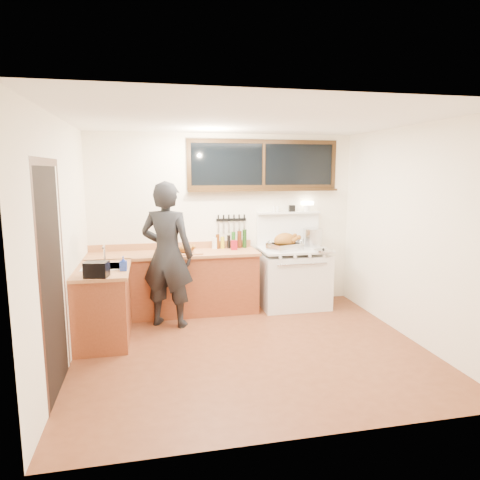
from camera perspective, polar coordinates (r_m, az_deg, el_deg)
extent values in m
cube|color=#5C2C18|center=(5.17, 1.44, -14.32)|extent=(4.00, 3.50, 0.02)
cube|color=white|center=(6.53, -2.11, 2.56)|extent=(4.00, 0.05, 2.60)
cube|color=white|center=(3.14, 9.05, -4.85)|extent=(4.00, 0.05, 2.60)
cube|color=white|center=(4.77, -22.91, -0.65)|extent=(0.05, 3.50, 2.60)
cube|color=white|center=(5.62, 22.01, 0.81)|extent=(0.05, 3.50, 2.60)
cube|color=white|center=(4.78, 1.58, 16.05)|extent=(4.00, 3.50, 0.05)
cube|color=brown|center=(6.29, -8.79, -5.89)|extent=(2.40, 0.60, 0.86)
cube|color=#B37447|center=(6.17, -8.89, -1.88)|extent=(2.44, 0.64, 0.04)
cube|color=#B37447|center=(6.45, -9.04, -0.77)|extent=(2.40, 0.03, 0.10)
sphere|color=#B78C38|center=(5.98, -18.33, -4.36)|extent=(0.03, 0.03, 0.03)
sphere|color=#B78C38|center=(5.94, -13.53, -4.23)|extent=(0.03, 0.03, 0.03)
sphere|color=#B78C38|center=(5.95, -8.70, -4.07)|extent=(0.03, 0.03, 0.03)
sphere|color=#B78C38|center=(5.99, -3.92, -3.88)|extent=(0.03, 0.03, 0.03)
sphere|color=#B78C38|center=(6.07, 0.30, -3.69)|extent=(0.03, 0.03, 0.03)
cube|color=brown|center=(5.52, -17.77, -8.38)|extent=(0.60, 1.05, 0.86)
cube|color=#B37447|center=(5.40, -17.90, -3.81)|extent=(0.64, 1.09, 0.04)
cube|color=white|center=(5.48, -17.69, -4.04)|extent=(0.45, 0.40, 0.14)
cube|color=white|center=(5.47, -17.73, -3.38)|extent=(0.50, 0.45, 0.01)
cylinder|color=silver|center=(5.62, -17.60, -1.84)|extent=(0.02, 0.02, 0.24)
cylinder|color=silver|center=(5.52, -17.74, -0.88)|extent=(0.02, 0.18, 0.02)
cube|color=white|center=(6.58, 7.16, -5.34)|extent=(1.00, 0.70, 0.82)
cube|color=white|center=(6.48, 7.24, -1.27)|extent=(1.02, 0.72, 0.03)
cube|color=white|center=(6.24, 8.19, -5.12)|extent=(0.88, 0.02, 0.46)
cylinder|color=silver|center=(6.16, 8.34, -3.21)|extent=(0.75, 0.02, 0.02)
cylinder|color=white|center=(6.05, 5.39, -2.33)|extent=(0.04, 0.03, 0.04)
cylinder|color=white|center=(6.11, 7.36, -2.24)|extent=(0.04, 0.03, 0.04)
cylinder|color=white|center=(6.19, 9.29, -2.14)|extent=(0.04, 0.03, 0.04)
cylinder|color=white|center=(6.27, 11.16, -2.05)|extent=(0.04, 0.03, 0.04)
cube|color=white|center=(6.73, 6.40, 1.43)|extent=(1.00, 0.05, 0.50)
cube|color=white|center=(6.68, 6.52, 3.65)|extent=(1.00, 0.12, 0.03)
cylinder|color=white|center=(6.77, 8.95, 4.22)|extent=(0.10, 0.10, 0.10)
cube|color=#FFE5B2|center=(6.76, 8.96, 4.88)|extent=(0.18, 0.09, 0.06)
cube|color=black|center=(6.69, 6.94, 4.21)|extent=(0.09, 0.05, 0.10)
cylinder|color=white|center=(6.62, 5.05, 4.14)|extent=(0.04, 0.04, 0.09)
cylinder|color=white|center=(6.60, 4.55, 4.14)|extent=(0.04, 0.04, 0.09)
cube|color=black|center=(6.57, 3.16, 10.02)|extent=(2.20, 0.01, 0.62)
cube|color=black|center=(6.58, 3.19, 12.98)|extent=(2.32, 0.04, 0.06)
cube|color=black|center=(6.57, 3.14, 7.06)|extent=(2.32, 0.04, 0.06)
cube|color=black|center=(6.37, -6.85, 10.00)|extent=(0.06, 0.04, 0.62)
cube|color=black|center=(6.95, 12.34, 9.78)|extent=(0.06, 0.04, 0.62)
cube|color=black|center=(6.57, 3.17, 10.02)|extent=(0.04, 0.04, 0.62)
cube|color=black|center=(6.53, 3.25, 6.65)|extent=(2.32, 0.13, 0.03)
cube|color=black|center=(4.28, -23.64, -5.17)|extent=(0.01, 0.86, 2.10)
cube|color=black|center=(3.82, -25.04, -6.94)|extent=(0.01, 0.07, 2.10)
cube|color=black|center=(4.74, -22.43, -3.74)|extent=(0.01, 0.07, 2.10)
cube|color=black|center=(4.16, -24.56, 9.48)|extent=(0.01, 1.04, 0.07)
cube|color=black|center=(6.51, -1.18, 2.72)|extent=(0.46, 0.02, 0.04)
cube|color=silver|center=(6.47, -2.89, 1.69)|extent=(0.02, 0.00, 0.18)
cube|color=black|center=(6.45, -2.90, 2.92)|extent=(0.02, 0.02, 0.10)
cube|color=silver|center=(6.48, -2.19, 1.71)|extent=(0.02, 0.00, 0.18)
cube|color=black|center=(6.47, -2.20, 2.94)|extent=(0.02, 0.02, 0.10)
cube|color=silver|center=(6.50, -1.50, 1.73)|extent=(0.02, 0.00, 0.18)
cube|color=black|center=(6.48, -1.50, 2.96)|extent=(0.02, 0.02, 0.10)
cube|color=silver|center=(6.51, -0.81, 1.75)|extent=(0.03, 0.00, 0.18)
cube|color=black|center=(6.49, -0.81, 2.98)|extent=(0.02, 0.02, 0.10)
cube|color=silver|center=(6.53, -0.12, 1.77)|extent=(0.03, 0.00, 0.18)
cube|color=black|center=(6.51, -0.12, 2.99)|extent=(0.02, 0.02, 0.10)
cube|color=silver|center=(6.54, 0.57, 1.79)|extent=(0.03, 0.00, 0.18)
cube|color=black|center=(6.53, 0.57, 3.01)|extent=(0.02, 0.02, 0.10)
imported|color=black|center=(5.70, -9.68, -1.95)|extent=(0.83, 0.71, 1.93)
imported|color=#213BA5|center=(5.17, -15.30, -3.04)|extent=(0.08, 0.09, 0.17)
cube|color=black|center=(4.95, -18.59, -3.75)|extent=(0.28, 0.22, 0.17)
cube|color=#B37447|center=(6.07, -7.15, -1.74)|extent=(0.45, 0.36, 0.02)
ellipsoid|color=brown|center=(6.06, -7.16, -1.14)|extent=(0.25, 0.19, 0.13)
sphere|color=brown|center=(6.11, -6.26, -0.79)|extent=(0.05, 0.05, 0.05)
sphere|color=brown|center=(6.01, -6.16, -0.96)|extent=(0.05, 0.05, 0.05)
cube|color=silver|center=(6.35, 5.99, -0.86)|extent=(0.54, 0.48, 0.10)
cube|color=#3F3F42|center=(6.34, 6.00, -0.55)|extent=(0.48, 0.41, 0.03)
torus|color=silver|center=(6.27, 3.95, -0.49)|extent=(0.05, 0.10, 0.10)
torus|color=silver|center=(6.42, 8.01, -0.34)|extent=(0.05, 0.10, 0.10)
ellipsoid|color=brown|center=(6.34, 6.01, -0.06)|extent=(0.42, 0.37, 0.23)
cylinder|color=brown|center=(6.29, 7.30, 0.03)|extent=(0.14, 0.10, 0.10)
sphere|color=brown|center=(6.31, 7.86, 0.36)|extent=(0.07, 0.07, 0.07)
cylinder|color=brown|center=(6.45, 6.80, 0.27)|extent=(0.14, 0.10, 0.10)
sphere|color=brown|center=(6.47, 7.35, 0.59)|extent=(0.07, 0.07, 0.07)
cylinder|color=silver|center=(6.69, 9.65, 0.34)|extent=(0.34, 0.34, 0.28)
cylinder|color=silver|center=(6.78, 7.21, -0.22)|extent=(0.17, 0.17, 0.11)
cylinder|color=black|center=(6.87, 6.68, 0.30)|extent=(0.05, 0.14, 0.02)
cylinder|color=silver|center=(6.34, 11.06, -1.36)|extent=(0.32, 0.32, 0.02)
sphere|color=black|center=(6.33, 11.06, -1.20)|extent=(0.03, 0.03, 0.03)
cube|color=maroon|center=(6.32, -0.79, -0.68)|extent=(0.10, 0.09, 0.14)
cylinder|color=white|center=(6.42, -3.37, -0.40)|extent=(0.12, 0.12, 0.17)
cylinder|color=black|center=(6.41, -3.00, -0.19)|extent=(0.06, 0.06, 0.22)
cylinder|color=black|center=(6.42, -2.35, -0.35)|extent=(0.06, 0.06, 0.18)
cylinder|color=black|center=(6.43, -1.51, -0.23)|extent=(0.05, 0.05, 0.20)
cylinder|color=black|center=(6.44, -0.89, 0.01)|extent=(0.06, 0.06, 0.25)
cylinder|color=black|center=(6.46, -0.07, 0.08)|extent=(0.07, 0.07, 0.26)
cylinder|color=black|center=(6.48, 0.61, 0.19)|extent=(0.06, 0.06, 0.28)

